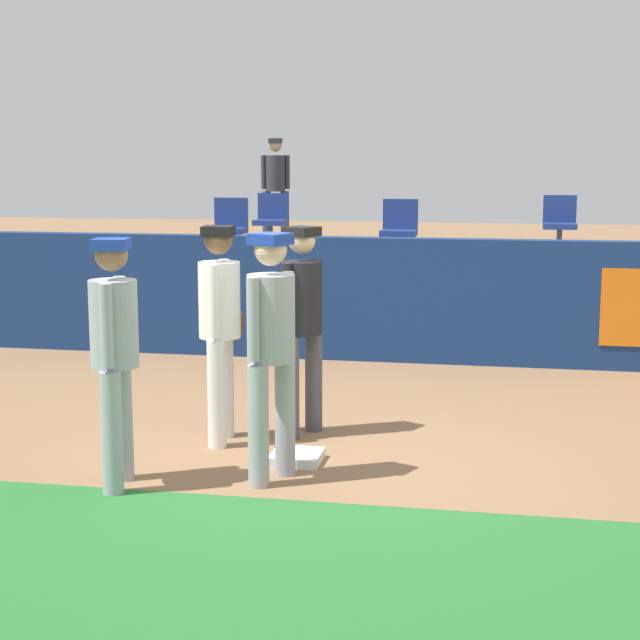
{
  "coord_description": "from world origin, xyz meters",
  "views": [
    {
      "loc": [
        1.56,
        -7.65,
        2.43
      ],
      "look_at": [
        -0.09,
        0.92,
        1.0
      ],
      "focal_mm": 56.13,
      "sensor_mm": 36.0,
      "label": 1
    }
  ],
  "objects_px": {
    "first_base": "(297,457)",
    "seat_back_left": "(271,217)",
    "seat_front_center": "(399,227)",
    "player_coach_visitor": "(114,345)",
    "spectator_hooded": "(276,182)",
    "seat_front_left": "(229,225)",
    "player_umpire": "(302,316)",
    "player_fielder_home": "(220,319)",
    "seat_back_right": "(560,221)",
    "player_runner_visitor": "(271,339)"
  },
  "relations": [
    {
      "from": "seat_front_left",
      "to": "seat_front_center",
      "type": "bearing_deg",
      "value": -0.0
    },
    {
      "from": "player_coach_visitor",
      "to": "player_umpire",
      "type": "distance_m",
      "value": 1.95
    },
    {
      "from": "player_fielder_home",
      "to": "player_runner_visitor",
      "type": "bearing_deg",
      "value": 31.15
    },
    {
      "from": "player_coach_visitor",
      "to": "seat_front_left",
      "type": "xyz_separation_m",
      "value": [
        -0.98,
        6.46,
        0.44
      ]
    },
    {
      "from": "player_umpire",
      "to": "seat_back_left",
      "type": "distance_m",
      "value": 6.9
    },
    {
      "from": "seat_back_right",
      "to": "spectator_hooded",
      "type": "xyz_separation_m",
      "value": [
        -4.53,
        1.16,
        0.51
      ]
    },
    {
      "from": "player_fielder_home",
      "to": "player_coach_visitor",
      "type": "distance_m",
      "value": 1.36
    },
    {
      "from": "seat_back_right",
      "to": "seat_back_left",
      "type": "relative_size",
      "value": 1.0
    },
    {
      "from": "player_runner_visitor",
      "to": "seat_back_left",
      "type": "height_order",
      "value": "player_runner_visitor"
    },
    {
      "from": "player_umpire",
      "to": "spectator_hooded",
      "type": "relative_size",
      "value": 1.09
    },
    {
      "from": "seat_back_right",
      "to": "player_runner_visitor",
      "type": "bearing_deg",
      "value": -106.95
    },
    {
      "from": "player_runner_visitor",
      "to": "seat_back_right",
      "type": "xyz_separation_m",
      "value": [
        2.41,
        7.91,
        0.42
      ]
    },
    {
      "from": "player_runner_visitor",
      "to": "player_coach_visitor",
      "type": "height_order",
      "value": "player_runner_visitor"
    },
    {
      "from": "seat_back_left",
      "to": "spectator_hooded",
      "type": "distance_m",
      "value": 1.28
    },
    {
      "from": "player_umpire",
      "to": "seat_front_center",
      "type": "xyz_separation_m",
      "value": [
        0.3,
        4.82,
        0.44
      ]
    },
    {
      "from": "player_runner_visitor",
      "to": "seat_back_left",
      "type": "relative_size",
      "value": 2.24
    },
    {
      "from": "first_base",
      "to": "seat_back_left",
      "type": "distance_m",
      "value": 7.83
    },
    {
      "from": "first_base",
      "to": "seat_front_left",
      "type": "bearing_deg",
      "value": 110.99
    },
    {
      "from": "player_coach_visitor",
      "to": "seat_front_center",
      "type": "distance_m",
      "value": 6.61
    },
    {
      "from": "seat_front_left",
      "to": "first_base",
      "type": "bearing_deg",
      "value": -69.01
    },
    {
      "from": "seat_front_center",
      "to": "seat_back_left",
      "type": "xyz_separation_m",
      "value": [
        -2.18,
        1.8,
        0.0
      ]
    },
    {
      "from": "player_runner_visitor",
      "to": "seat_front_left",
      "type": "bearing_deg",
      "value": -138.0
    },
    {
      "from": "seat_front_left",
      "to": "seat_back_left",
      "type": "bearing_deg",
      "value": 85.0
    },
    {
      "from": "seat_back_right",
      "to": "player_coach_visitor",
      "type": "bearing_deg",
      "value": -112.98
    },
    {
      "from": "first_base",
      "to": "seat_back_left",
      "type": "relative_size",
      "value": 0.48
    },
    {
      "from": "seat_back_left",
      "to": "seat_front_center",
      "type": "bearing_deg",
      "value": -39.54
    },
    {
      "from": "player_umpire",
      "to": "seat_front_center",
      "type": "distance_m",
      "value": 4.85
    },
    {
      "from": "player_coach_visitor",
      "to": "seat_back_right",
      "type": "height_order",
      "value": "seat_back_right"
    },
    {
      "from": "seat_front_left",
      "to": "seat_back_left",
      "type": "height_order",
      "value": "same"
    },
    {
      "from": "seat_back_left",
      "to": "spectator_hooded",
      "type": "bearing_deg",
      "value": 100.04
    },
    {
      "from": "seat_front_center",
      "to": "player_coach_visitor",
      "type": "bearing_deg",
      "value": -101.85
    },
    {
      "from": "seat_back_right",
      "to": "seat_back_left",
      "type": "xyz_separation_m",
      "value": [
        -4.33,
        -0.0,
        -0.0
      ]
    },
    {
      "from": "seat_front_center",
      "to": "first_base",
      "type": "bearing_deg",
      "value": -91.82
    },
    {
      "from": "player_coach_visitor",
      "to": "seat_back_left",
      "type": "height_order",
      "value": "seat_back_left"
    },
    {
      "from": "seat_front_center",
      "to": "spectator_hooded",
      "type": "bearing_deg",
      "value": 128.88
    },
    {
      "from": "player_umpire",
      "to": "seat_front_center",
      "type": "bearing_deg",
      "value": -156.94
    },
    {
      "from": "seat_front_left",
      "to": "spectator_hooded",
      "type": "bearing_deg",
      "value": 90.92
    },
    {
      "from": "seat_front_left",
      "to": "spectator_hooded",
      "type": "distance_m",
      "value": 3.0
    },
    {
      "from": "first_base",
      "to": "spectator_hooded",
      "type": "xyz_separation_m",
      "value": [
        -2.21,
        8.59,
        1.98
      ]
    },
    {
      "from": "seat_back_left",
      "to": "spectator_hooded",
      "type": "height_order",
      "value": "spectator_hooded"
    },
    {
      "from": "player_umpire",
      "to": "seat_front_left",
      "type": "relative_size",
      "value": 2.19
    },
    {
      "from": "seat_back_right",
      "to": "player_fielder_home",
      "type": "bearing_deg",
      "value": -113.88
    },
    {
      "from": "player_fielder_home",
      "to": "seat_back_left",
      "type": "height_order",
      "value": "seat_back_left"
    },
    {
      "from": "player_fielder_home",
      "to": "spectator_hooded",
      "type": "distance_m",
      "value": 8.3
    },
    {
      "from": "first_base",
      "to": "player_coach_visitor",
      "type": "bearing_deg",
      "value": -144.83
    },
    {
      "from": "player_fielder_home",
      "to": "seat_front_left",
      "type": "distance_m",
      "value": 5.37
    },
    {
      "from": "first_base",
      "to": "player_runner_visitor",
      "type": "relative_size",
      "value": 0.21
    },
    {
      "from": "player_fielder_home",
      "to": "player_umpire",
      "type": "bearing_deg",
      "value": 114.08
    },
    {
      "from": "player_runner_visitor",
      "to": "seat_front_left",
      "type": "distance_m",
      "value": 6.46
    },
    {
      "from": "seat_front_left",
      "to": "spectator_hooded",
      "type": "height_order",
      "value": "spectator_hooded"
    }
  ]
}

